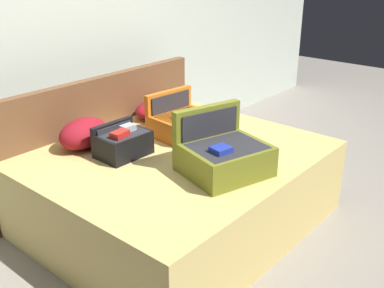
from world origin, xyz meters
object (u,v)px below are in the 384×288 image
at_px(bed, 179,188).
at_px(pillow_center_head, 159,109).
at_px(hard_case_medium, 182,122).
at_px(pillow_near_headboard, 83,133).
at_px(hard_case_large, 223,155).
at_px(hard_case_small, 123,142).

bearing_deg(bed, pillow_center_head, 54.72).
bearing_deg(bed, hard_case_medium, 38.00).
bearing_deg(pillow_near_headboard, bed, -58.15).
xyz_separation_m(hard_case_large, pillow_center_head, (0.50, 1.07, -0.05)).
xyz_separation_m(hard_case_large, hard_case_small, (-0.24, 0.69, -0.03)).
bearing_deg(hard_case_large, pillow_center_head, 81.36).
bearing_deg(hard_case_medium, bed, -136.47).
relative_size(hard_case_small, pillow_center_head, 0.80).
xyz_separation_m(hard_case_medium, pillow_center_head, (0.17, 0.42, -0.03)).
bearing_deg(bed, hard_case_small, 137.60).
bearing_deg(hard_case_small, hard_case_large, -69.74).
distance_m(hard_case_large, hard_case_small, 0.73).
height_order(pillow_near_headboard, pillow_center_head, pillow_near_headboard).
relative_size(bed, hard_case_medium, 4.08).
height_order(hard_case_medium, pillow_center_head, hard_case_medium).
relative_size(hard_case_large, hard_case_small, 1.72).
xyz_separation_m(hard_case_large, hard_case_medium, (0.33, 0.65, -0.02)).
relative_size(hard_case_medium, hard_case_small, 1.36).
xyz_separation_m(hard_case_small, pillow_near_headboard, (-0.08, 0.33, 0.01)).
relative_size(bed, hard_case_large, 3.22).
xyz_separation_m(bed, hard_case_small, (-0.29, 0.26, 0.38)).
xyz_separation_m(bed, pillow_center_head, (0.46, 0.64, 0.36)).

